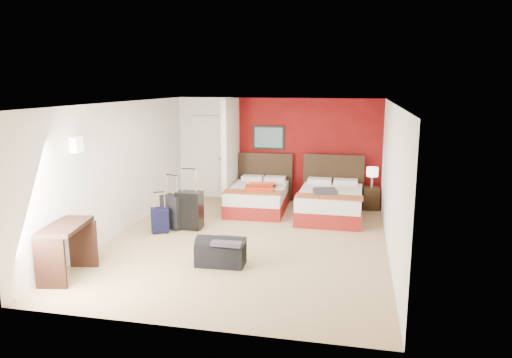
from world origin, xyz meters
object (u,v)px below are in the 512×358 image
(bed_right, at_px, (330,204))
(red_suitcase_open, at_px, (261,186))
(suitcase_black, at_px, (190,211))
(duffel_bag, at_px, (221,253))
(table_lamp, at_px, (372,177))
(suitcase_charcoal, at_px, (173,213))
(bed_left, at_px, (258,199))
(desk, at_px, (67,251))
(suitcase_navy, at_px, (160,221))
(nightstand, at_px, (371,198))

(bed_right, height_order, red_suitcase_open, red_suitcase_open)
(suitcase_black, distance_m, duffel_bag, 2.05)
(table_lamp, xyz_separation_m, suitcase_charcoal, (-3.88, -2.36, -0.42))
(red_suitcase_open, bearing_deg, bed_left, 125.94)
(duffel_bag, bearing_deg, table_lamp, 56.75)
(duffel_bag, bearing_deg, suitcase_black, 121.14)
(suitcase_black, xyz_separation_m, suitcase_charcoal, (-0.34, -0.03, -0.04))
(suitcase_charcoal, bearing_deg, desk, -81.76)
(suitcase_black, height_order, suitcase_navy, suitcase_black)
(bed_right, distance_m, red_suitcase_open, 1.58)
(table_lamp, relative_size, desk, 0.48)
(suitcase_navy, bearing_deg, bed_right, 5.18)
(bed_left, xyz_separation_m, red_suitcase_open, (0.10, -0.10, 0.32))
(bed_left, relative_size, desk, 1.82)
(red_suitcase_open, bearing_deg, table_lamp, 8.55)
(bed_left, height_order, desk, desk)
(table_lamp, bearing_deg, bed_left, -165.14)
(table_lamp, bearing_deg, suitcase_black, -146.59)
(desk, bearing_deg, suitcase_charcoal, 66.83)
(red_suitcase_open, height_order, duffel_bag, red_suitcase_open)
(desk, bearing_deg, duffel_bag, 14.27)
(bed_right, bearing_deg, suitcase_black, -150.78)
(bed_left, xyz_separation_m, suitcase_charcoal, (-1.36, -1.70, 0.05))
(suitcase_black, xyz_separation_m, desk, (-0.95, -2.64, 0.04))
(nightstand, height_order, suitcase_navy, nightstand)
(suitcase_navy, relative_size, desk, 0.48)
(red_suitcase_open, bearing_deg, suitcase_charcoal, -141.53)
(suitcase_black, xyz_separation_m, duffel_bag, (1.13, -1.70, -0.17))
(duffel_bag, distance_m, desk, 2.29)
(bed_left, distance_m, nightstand, 2.61)
(bed_right, height_order, suitcase_black, suitcase_black)
(desk, bearing_deg, table_lamp, 37.88)
(table_lamp, height_order, desk, table_lamp)
(nightstand, relative_size, suitcase_black, 0.69)
(suitcase_black, bearing_deg, table_lamp, 36.16)
(bed_left, distance_m, table_lamp, 2.65)
(red_suitcase_open, height_order, table_lamp, table_lamp)
(suitcase_charcoal, bearing_deg, red_suitcase_open, 68.87)
(suitcase_black, bearing_deg, nightstand, 36.16)
(bed_right, distance_m, suitcase_navy, 3.63)
(bed_right, relative_size, table_lamp, 4.07)
(nightstand, bearing_deg, red_suitcase_open, -164.61)
(bed_right, height_order, suitcase_charcoal, suitcase_charcoal)
(bed_right, xyz_separation_m, suitcase_navy, (-3.14, -1.81, -0.05))
(table_lamp, bearing_deg, red_suitcase_open, -162.39)
(bed_right, height_order, duffel_bag, bed_right)
(bed_right, xyz_separation_m, red_suitcase_open, (-1.54, 0.12, 0.30))
(nightstand, bearing_deg, suitcase_navy, -148.35)
(red_suitcase_open, height_order, desk, desk)
(bed_left, height_order, suitcase_charcoal, suitcase_charcoal)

